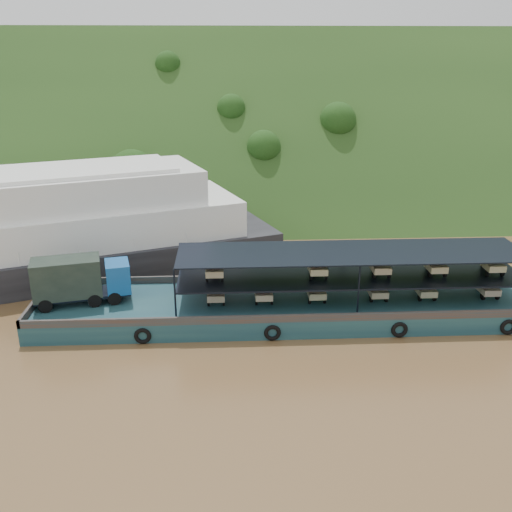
{
  "coord_description": "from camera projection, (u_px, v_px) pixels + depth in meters",
  "views": [
    {
      "loc": [
        -4.01,
        -35.29,
        17.04
      ],
      "look_at": [
        -2.0,
        3.0,
        3.2
      ],
      "focal_mm": 40.0,
      "sensor_mm": 36.0,
      "label": 1
    }
  ],
  "objects": [
    {
      "name": "ground",
      "position": [
        287.0,
        314.0,
        39.13
      ],
      "size": [
        160.0,
        160.0,
        0.0
      ],
      "primitive_type": "plane",
      "color": "brown",
      "rests_on": "ground"
    },
    {
      "name": "hillside",
      "position": [
        258.0,
        192.0,
        72.95
      ],
      "size": [
        140.0,
        39.6,
        39.6
      ],
      "primitive_type": "cube",
      "rotation": [
        0.79,
        0.0,
        0.0
      ],
      "color": "#1C3714",
      "rests_on": "ground"
    },
    {
      "name": "cargo_barge",
      "position": [
        284.0,
        301.0,
        38.56
      ],
      "size": [
        35.07,
        7.18,
        4.54
      ],
      "color": "#123140",
      "rests_on": "ground"
    },
    {
      "name": "passenger_ferry",
      "position": [
        16.0,
        233.0,
        44.45
      ],
      "size": [
        42.48,
        24.13,
        8.4
      ],
      "rotation": [
        0.0,
        0.0,
        0.35
      ],
      "color": "black",
      "rests_on": "ground"
    }
  ]
}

